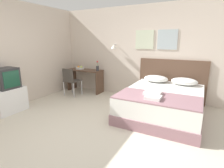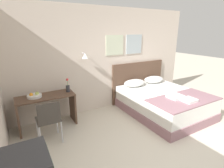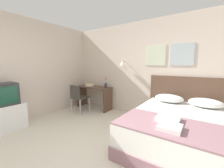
% 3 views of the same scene
% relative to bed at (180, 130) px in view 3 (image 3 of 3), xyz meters
% --- Properties ---
extents(wall_back, '(5.48, 0.31, 2.65)m').
position_rel_bed_xyz_m(wall_back, '(-1.17, 1.12, 1.04)').
color(wall_back, beige).
rests_on(wall_back, ground_plane).
extents(bed, '(1.67, 2.07, 0.58)m').
position_rel_bed_xyz_m(bed, '(0.00, 0.00, 0.00)').
color(bed, gray).
rests_on(bed, ground_plane).
extents(headboard, '(1.79, 0.06, 1.18)m').
position_rel_bed_xyz_m(headboard, '(0.00, 1.06, 0.30)').
color(headboard, brown).
rests_on(headboard, ground_plane).
extents(pillow_left, '(0.64, 0.42, 0.18)m').
position_rel_bed_xyz_m(pillow_left, '(-0.36, 0.77, 0.38)').
color(pillow_left, white).
rests_on(pillow_left, bed).
extents(pillow_right, '(0.64, 0.42, 0.18)m').
position_rel_bed_xyz_m(pillow_right, '(0.36, 0.77, 0.38)').
color(pillow_right, white).
rests_on(pillow_right, bed).
extents(throw_blanket, '(1.62, 0.83, 0.02)m').
position_rel_bed_xyz_m(throw_blanket, '(0.00, -0.60, 0.30)').
color(throw_blanket, gray).
rests_on(throw_blanket, bed).
extents(folded_towel_near_foot, '(0.33, 0.29, 0.06)m').
position_rel_bed_xyz_m(folded_towel_near_foot, '(-0.12, -0.46, 0.35)').
color(folded_towel_near_foot, white).
rests_on(folded_towel_near_foot, throw_blanket).
extents(folded_towel_mid_bed, '(0.29, 0.26, 0.06)m').
position_rel_bed_xyz_m(folded_towel_mid_bed, '(-0.03, -0.75, 0.35)').
color(folded_towel_mid_bed, white).
rests_on(folded_towel_mid_bed, throw_blanket).
extents(desk, '(1.19, 0.49, 0.74)m').
position_rel_bed_xyz_m(desk, '(-2.72, 0.78, 0.23)').
color(desk, brown).
rests_on(desk, ground_plane).
extents(desk_chair, '(0.42, 0.42, 0.86)m').
position_rel_bed_xyz_m(desk_chair, '(-2.80, 0.14, 0.23)').
color(desk_chair, '#3D3833').
rests_on(desk_chair, ground_plane).
extents(fruit_bowl, '(0.29, 0.29, 0.11)m').
position_rel_bed_xyz_m(fruit_bowl, '(-2.93, 0.80, 0.49)').
color(fruit_bowl, silver).
rests_on(fruit_bowl, desk).
extents(flower_vase, '(0.09, 0.09, 0.32)m').
position_rel_bed_xyz_m(flower_vase, '(-2.23, 0.78, 0.56)').
color(flower_vase, '#333338').
rests_on(flower_vase, desk).
extents(tv_stand, '(0.43, 0.71, 0.59)m').
position_rel_bed_xyz_m(tv_stand, '(-3.28, -1.51, 0.01)').
color(tv_stand, white).
rests_on(tv_stand, ground_plane).
extents(television, '(0.42, 0.47, 0.48)m').
position_rel_bed_xyz_m(television, '(-3.27, -1.51, 0.54)').
color(television, '#2D2D30').
rests_on(television, tv_stand).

